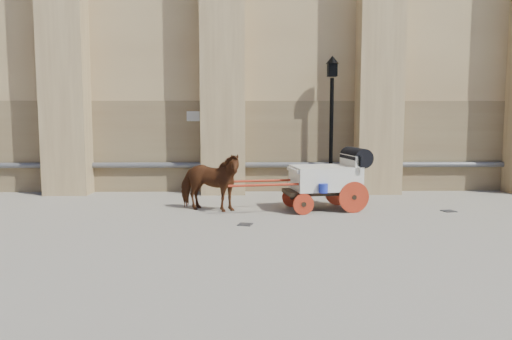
{
  "coord_description": "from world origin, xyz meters",
  "views": [
    {
      "loc": [
        -0.29,
        -12.47,
        2.53
      ],
      "look_at": [
        -0.01,
        0.65,
        1.09
      ],
      "focal_mm": 35.0,
      "sensor_mm": 36.0,
      "label": 1
    }
  ],
  "objects": [
    {
      "name": "ground",
      "position": [
        0.0,
        0.0,
        0.0
      ],
      "size": [
        90.0,
        90.0,
        0.0
      ],
      "primitive_type": "plane",
      "color": "gray",
      "rests_on": "ground"
    },
    {
      "name": "drain_grate_near",
      "position": [
        -0.3,
        -1.09,
        0.01
      ],
      "size": [
        0.39,
        0.39,
        0.01
      ],
      "primitive_type": "cube",
      "rotation": [
        0.0,
        0.0,
        -0.27
      ],
      "color": "black",
      "rests_on": "ground"
    },
    {
      "name": "street_lamp",
      "position": [
        2.45,
        3.43,
        2.35
      ],
      "size": [
        0.41,
        0.41,
        4.39
      ],
      "color": "black",
      "rests_on": "ground"
    },
    {
      "name": "horse",
      "position": [
        -1.25,
        0.6,
        0.78
      ],
      "size": [
        2.02,
        1.41,
        1.55
      ],
      "primitive_type": "imported",
      "rotation": [
        0.0,
        0.0,
        1.23
      ],
      "color": "#5B2B16",
      "rests_on": "ground"
    },
    {
      "name": "carriage",
      "position": [
        1.97,
        0.75,
        0.9
      ],
      "size": [
        3.92,
        1.66,
        1.66
      ],
      "rotation": [
        0.0,
        0.0,
        0.18
      ],
      "color": "black",
      "rests_on": "ground"
    },
    {
      "name": "drain_grate_far",
      "position": [
        5.09,
        0.42,
        0.01
      ],
      "size": [
        0.38,
        0.38,
        0.01
      ],
      "primitive_type": "cube",
      "rotation": [
        0.0,
        0.0,
        0.22
      ],
      "color": "black",
      "rests_on": "ground"
    }
  ]
}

